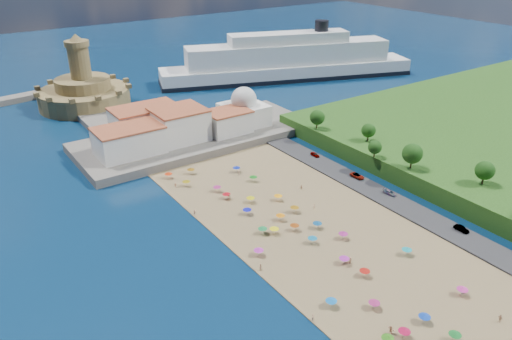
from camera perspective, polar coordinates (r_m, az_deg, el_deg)
ground at (r=132.05m, az=4.78°, el=-7.44°), size 700.00×700.00×0.00m
terrace at (r=190.85m, az=-6.74°, el=3.82°), size 90.00×36.00×3.00m
jetty at (r=213.57m, az=-16.48°, el=5.24°), size 18.00×70.00×2.40m
waterfront_buildings at (r=183.88m, az=-10.51°, el=4.83°), size 57.00×29.00×11.00m
domed_building at (r=196.13m, az=-1.39°, el=6.93°), size 16.00×16.00×15.00m
fortress at (r=239.41m, az=-19.07°, el=8.43°), size 40.00×40.00×32.40m
cruise_ship at (r=271.99m, az=3.70°, el=12.18°), size 135.27×64.52×29.77m
beach_parasols at (r=123.52m, az=7.69°, el=-8.99°), size 32.38×117.02×2.20m
beachgoers at (r=127.70m, az=4.14°, el=-8.07°), size 35.31×101.44×1.88m
parked_cars at (r=157.97m, az=13.35°, el=-1.63°), size 2.48×62.55×1.36m
hillside_trees at (r=155.47m, az=20.47°, el=0.55°), size 16.59×108.73×8.00m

